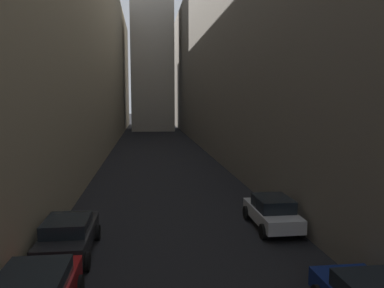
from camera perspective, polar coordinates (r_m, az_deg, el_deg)
The scene contains 5 objects.
ground_plane at distance 40.12m, azimuth -4.89°, elevation -1.96°, with size 264.00×264.00×0.00m, color black.
building_block_left at distance 43.63m, azimuth -23.21°, elevation 13.26°, with size 15.36×108.00×22.83m, color gray.
building_block_right at distance 44.61m, azimuth 12.88°, elevation 14.22°, with size 15.78×108.00×24.00m, color #60594F.
parked_car_left_far at distance 15.68m, azimuth -18.10°, elevation -12.96°, with size 1.98×4.35×1.51m.
parked_car_right_far at distance 18.31m, azimuth 11.95°, elevation -9.95°, with size 1.90×4.08×1.50m.
Camera 1 is at (-1.38, 8.35, 5.95)m, focal length 35.46 mm.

